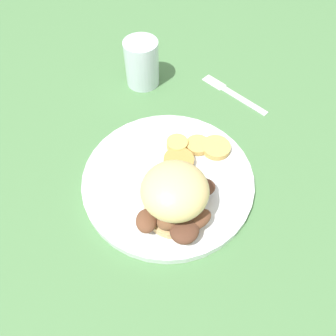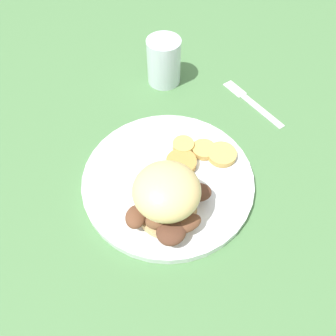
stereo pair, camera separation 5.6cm
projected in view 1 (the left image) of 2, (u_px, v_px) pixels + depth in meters
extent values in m
plane|color=#4C7A47|center=(168.00, 182.00, 0.59)|extent=(4.00, 4.00, 0.00)
cylinder|color=white|center=(168.00, 179.00, 0.59)|extent=(0.31, 0.31, 0.02)
torus|color=white|center=(168.00, 177.00, 0.58)|extent=(0.30, 0.30, 0.01)
cylinder|color=tan|center=(174.00, 209.00, 0.53)|extent=(0.10, 0.10, 0.01)
ellipsoid|color=brown|center=(169.00, 220.00, 0.50)|extent=(0.05, 0.05, 0.02)
ellipsoid|color=brown|center=(146.00, 221.00, 0.50)|extent=(0.05, 0.05, 0.02)
ellipsoid|color=brown|center=(197.00, 220.00, 0.50)|extent=(0.06, 0.04, 0.02)
ellipsoid|color=#563323|center=(202.00, 189.00, 0.54)|extent=(0.06, 0.06, 0.02)
ellipsoid|color=#563323|center=(185.00, 229.00, 0.49)|extent=(0.06, 0.05, 0.02)
ellipsoid|color=brown|center=(178.00, 199.00, 0.52)|extent=(0.04, 0.03, 0.02)
ellipsoid|color=brown|center=(191.00, 212.00, 0.51)|extent=(0.03, 0.03, 0.01)
ellipsoid|color=#E5C17F|center=(175.00, 190.00, 0.48)|extent=(0.10, 0.10, 0.06)
cylinder|color=tan|center=(198.00, 145.00, 0.61)|extent=(0.04, 0.04, 0.01)
cylinder|color=#BC8942|center=(179.00, 161.00, 0.59)|extent=(0.06, 0.06, 0.01)
cylinder|color=tan|center=(177.00, 144.00, 0.61)|extent=(0.04, 0.04, 0.02)
cylinder|color=tan|center=(216.00, 147.00, 0.61)|extent=(0.05, 0.05, 0.01)
cube|color=silver|center=(244.00, 100.00, 0.72)|extent=(0.04, 0.12, 0.00)
cube|color=silver|center=(214.00, 82.00, 0.75)|extent=(0.03, 0.06, 0.00)
cylinder|color=silver|center=(142.00, 63.00, 0.71)|extent=(0.07, 0.07, 0.10)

